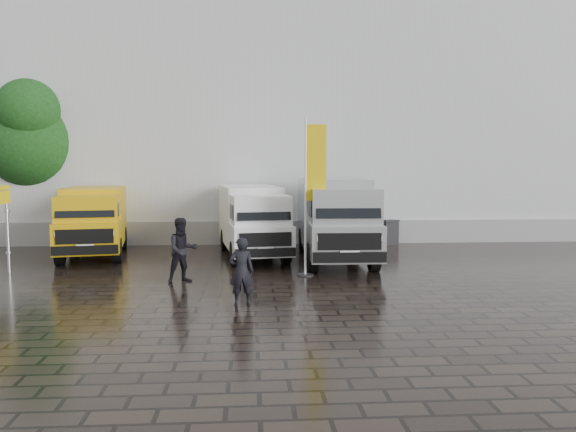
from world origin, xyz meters
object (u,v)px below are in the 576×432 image
(van_white, at_px, (253,222))
(van_yellow, at_px, (94,222))
(van_silver, at_px, (335,220))
(wheelie_bin, at_px, (389,232))
(person_front, at_px, (242,271))
(person_tent, at_px, (183,250))
(flagpole, at_px, (311,189))

(van_white, bearing_deg, van_yellow, 168.02)
(van_yellow, xyz_separation_m, van_white, (5.91, -0.44, 0.02))
(van_silver, relative_size, wheelie_bin, 6.28)
(person_front, height_order, person_tent, person_tent)
(wheelie_bin, bearing_deg, van_white, -165.59)
(person_tent, bearing_deg, person_front, -83.58)
(wheelie_bin, bearing_deg, van_yellow, -179.75)
(person_front, bearing_deg, wheelie_bin, -127.23)
(van_silver, relative_size, person_front, 4.04)
(van_silver, bearing_deg, person_tent, -144.44)
(van_white, relative_size, flagpole, 1.24)
(van_white, height_order, person_tent, van_white)
(van_silver, distance_m, flagpole, 3.15)
(van_silver, bearing_deg, flagpole, -111.85)
(van_yellow, distance_m, person_front, 9.63)
(flagpole, xyz_separation_m, wheelie_bin, (4.08, 6.59, -2.14))
(van_yellow, xyz_separation_m, van_silver, (8.84, -1.57, 0.18))
(van_silver, distance_m, wheelie_bin, 4.99)
(flagpole, distance_m, person_tent, 4.26)
(wheelie_bin, distance_m, person_tent, 10.78)
(van_white, height_order, person_front, van_white)
(van_silver, bearing_deg, person_front, -116.09)
(person_tent, bearing_deg, van_yellow, 102.76)
(van_silver, distance_m, person_front, 7.04)
(van_white, xyz_separation_m, wheelie_bin, (5.87, 2.79, -0.76))
(van_yellow, distance_m, person_tent, 6.31)
(van_yellow, relative_size, flagpole, 1.15)
(person_tent, bearing_deg, flagpole, -14.57)
(van_white, height_order, flagpole, flagpole)
(van_yellow, distance_m, van_silver, 8.97)
(van_white, distance_m, person_tent, 4.97)
(van_yellow, relative_size, wheelie_bin, 5.17)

